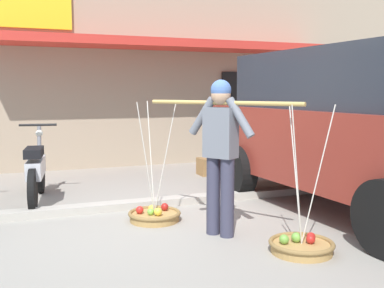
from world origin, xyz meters
TOP-DOWN VIEW (x-y plane):
  - ground_plane at (0.00, 0.00)m, footprint 90.00×90.00m
  - sidewalk_curb at (0.00, 0.70)m, footprint 20.00×0.24m
  - fruit_vendor at (0.39, -0.80)m, footprint 1.06×1.62m
  - fruit_basket_left_side at (-0.13, 0.00)m, footprint 0.64×0.64m
  - fruit_basket_right_side at (0.90, -1.59)m, footprint 0.64×0.64m
  - motorcycle_second_in_row at (-1.41, 1.51)m, footprint 0.54×1.81m
  - parked_truck at (2.48, -0.53)m, footprint 2.33×4.89m
  - storefront_building at (1.26, 6.64)m, footprint 13.00×6.00m
  - wooden_crate at (1.75, 2.63)m, footprint 0.44×0.36m

SIDE VIEW (x-z plane):
  - ground_plane at x=0.00m, z-range 0.00..0.00m
  - sidewalk_curb at x=0.00m, z-range 0.00..0.10m
  - fruit_basket_right_side at x=0.90m, z-range -0.65..0.80m
  - fruit_basket_left_side at x=-0.13m, z-range -0.65..0.80m
  - wooden_crate at x=1.75m, z-range 0.00..0.32m
  - motorcycle_second_in_row at x=-1.41m, z-range -0.09..1.00m
  - fruit_vendor at x=0.39m, z-range 0.13..1.83m
  - parked_truck at x=2.48m, z-range 0.08..2.18m
  - storefront_building at x=1.26m, z-range 0.00..4.20m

